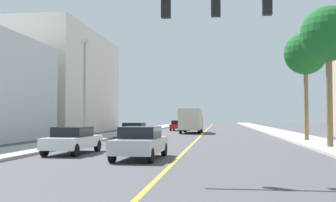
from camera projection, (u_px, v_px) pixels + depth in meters
name	position (u px, v px, depth m)	size (l,w,h in m)	color
ground	(203.00, 134.00, 47.28)	(192.00, 192.00, 0.00)	#47474C
sidewalk_left	(125.00, 133.00, 48.38)	(3.44, 168.00, 0.15)	#9E9B93
sidewalk_right	(284.00, 134.00, 46.18)	(3.44, 168.00, 0.15)	#B2ADA3
lane_marking_center	(203.00, 134.00, 47.28)	(0.16, 144.00, 0.01)	yellow
building_left_far	(35.00, 83.00, 52.94)	(16.46, 21.80, 12.42)	silver
traffic_signal_mast	(295.00, 24.00, 13.73)	(9.84, 0.36, 6.62)	gray
street_lamp	(84.00, 85.00, 30.06)	(0.56, 0.28, 7.37)	gray
palm_mid	(329.00, 35.00, 25.19)	(3.36, 3.36, 8.50)	brown
palm_far	(306.00, 54.00, 32.42)	(3.33, 3.33, 8.41)	brown
car_green	(134.00, 130.00, 37.38)	(2.11, 4.57, 1.41)	#196638
car_silver	(140.00, 142.00, 18.97)	(2.00, 4.51, 1.48)	#BCBCC1
car_red	(178.00, 125.00, 58.38)	(2.08, 3.91, 1.45)	red
car_white	(73.00, 140.00, 21.71)	(1.93, 4.47, 1.40)	white
delivery_truck	(191.00, 120.00, 49.82)	(2.45, 8.39, 2.89)	red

